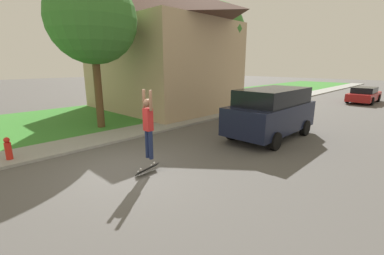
{
  "coord_description": "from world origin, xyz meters",
  "views": [
    {
      "loc": [
        6.52,
        -3.76,
        3.13
      ],
      "look_at": [
        0.77,
        2.17,
        1.1
      ],
      "focal_mm": 24.0,
      "sensor_mm": 36.0,
      "label": 1
    }
  ],
  "objects": [
    {
      "name": "lawn",
      "position": [
        -8.0,
        6.0,
        0.04
      ],
      "size": [
        10.0,
        80.0,
        0.08
      ],
      "color": "#387F2D",
      "rests_on": "ground_plane"
    },
    {
      "name": "ground_plane",
      "position": [
        0.0,
        0.0,
        0.0
      ],
      "size": [
        120.0,
        120.0,
        0.0
      ],
      "primitive_type": "plane",
      "color": "#54514F"
    },
    {
      "name": "skateboard",
      "position": [
        0.66,
        0.39,
        0.14
      ],
      "size": [
        0.26,
        0.82,
        0.27
      ],
      "color": "black",
      "rests_on": "ground_plane"
    },
    {
      "name": "house",
      "position": [
        -8.03,
        8.14,
        4.36
      ],
      "size": [
        9.94,
        8.05,
        8.22
      ],
      "color": "tan",
      "rests_on": "lawn"
    },
    {
      "name": "skateboarder",
      "position": [
        0.55,
        0.57,
        1.46
      ],
      "size": [
        0.41,
        0.24,
        2.05
      ],
      "color": "#192347",
      "rests_on": "ground_plane"
    },
    {
      "name": "car_down_street",
      "position": [
        1.88,
        21.8,
        0.64
      ],
      "size": [
        1.9,
        4.55,
        1.29
      ],
      "color": "maroon",
      "rests_on": "ground_plane"
    },
    {
      "name": "lawn_tree_near",
      "position": [
        -5.48,
        2.07,
        5.12
      ],
      "size": [
        4.06,
        4.06,
        7.09
      ],
      "color": "brown",
      "rests_on": "lawn"
    },
    {
      "name": "sidewalk",
      "position": [
        -3.6,
        6.0,
        0.05
      ],
      "size": [
        1.8,
        80.0,
        0.1
      ],
      "color": "gray",
      "rests_on": "ground_plane"
    },
    {
      "name": "suv_parked",
      "position": [
        1.38,
        6.47,
        1.16
      ],
      "size": [
        2.19,
        4.65,
        2.13
      ],
      "color": "black",
      "rests_on": "ground_plane"
    },
    {
      "name": "lawn_tree_far",
      "position": [
        -5.31,
        10.93,
        5.35
      ],
      "size": [
        3.78,
        3.78,
        7.19
      ],
      "color": "brown",
      "rests_on": "lawn"
    },
    {
      "name": "fire_hydrant",
      "position": [
        -3.32,
        -2.23,
        0.46
      ],
      "size": [
        0.2,
        0.2,
        0.75
      ],
      "color": "red",
      "rests_on": "sidewalk"
    }
  ]
}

